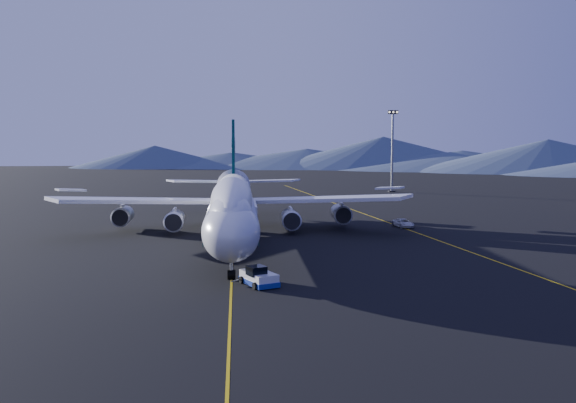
{
  "coord_description": "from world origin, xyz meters",
  "views": [
    {
      "loc": [
        0.75,
        -97.92,
        16.25
      ],
      "look_at": [
        8.55,
        0.51,
        6.0
      ],
      "focal_mm": 40.0,
      "sensor_mm": 36.0,
      "label": 1
    }
  ],
  "objects": [
    {
      "name": "ground",
      "position": [
        0.0,
        0.0,
        0.0
      ],
      "size": [
        500.0,
        500.0,
        0.0
      ],
      "primitive_type": "plane",
      "color": "black",
      "rests_on": "ground"
    },
    {
      "name": "taxiway_line_main",
      "position": [
        0.0,
        0.0,
        0.01
      ],
      "size": [
        0.25,
        220.0,
        0.01
      ],
      "primitive_type": "cube",
      "color": "#DFB90D",
      "rests_on": "ground"
    },
    {
      "name": "taxiway_line_side",
      "position": [
        30.0,
        10.0,
        0.01
      ],
      "size": [
        28.08,
        198.09,
        0.01
      ],
      "primitive_type": "cube",
      "rotation": [
        0.0,
        0.0,
        0.14
      ],
      "color": "#DFB90D",
      "rests_on": "ground"
    },
    {
      "name": "boeing_747",
      "position": [
        0.0,
        0.03,
        5.81
      ],
      "size": [
        59.62,
        72.43,
        19.37
      ],
      "color": "silver",
      "rests_on": "ground"
    },
    {
      "name": "pushback_tug",
      "position": [
        3.0,
        -29.5,
        0.7
      ],
      "size": [
        4.47,
        5.74,
        2.23
      ],
      "rotation": [
        0.0,
        0.0,
        0.43
      ],
      "color": "silver",
      "rests_on": "ground"
    },
    {
      "name": "service_van",
      "position": [
        30.0,
        12.58,
        0.73
      ],
      "size": [
        3.32,
        5.6,
        1.46
      ],
      "primitive_type": "imported",
      "rotation": [
        0.0,
        0.0,
        0.18
      ],
      "color": "silver",
      "rests_on": "ground"
    },
    {
      "name": "floodlight_mast",
      "position": [
        44.99,
        82.66,
        11.8
      ],
      "size": [
        2.88,
        2.16,
        23.28
      ],
      "rotation": [
        0.0,
        0.0,
        0.2
      ],
      "color": "black",
      "rests_on": "ground"
    }
  ]
}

